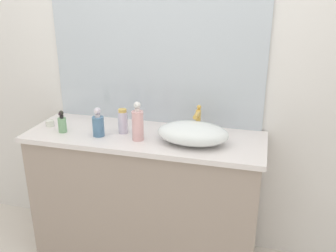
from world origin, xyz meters
name	(u,v)px	position (x,y,z in m)	size (l,w,h in m)	color
bathroom_wall_rear	(170,61)	(0.00, 0.73, 1.30)	(6.00, 0.06, 2.60)	silver
vanity_counter	(146,197)	(-0.08, 0.43, 0.45)	(1.48, 0.51, 0.89)	gray
wall_mirror_panel	(155,38)	(-0.08, 0.69, 1.45)	(1.40, 0.01, 1.11)	#B2BCC6
sink_basin	(193,133)	(0.23, 0.38, 0.95)	(0.42, 0.27, 0.13)	silver
faucet	(198,118)	(0.23, 0.53, 1.00)	(0.03, 0.14, 0.18)	gold
soap_dispenser	(62,123)	(-0.59, 0.35, 0.95)	(0.05, 0.05, 0.14)	#76A676
lotion_bottle	(123,121)	(-0.22, 0.43, 0.97)	(0.06, 0.06, 0.15)	silver
perfume_bottle	(98,124)	(-0.35, 0.35, 0.97)	(0.07, 0.07, 0.18)	#4A7092
spray_can	(138,124)	(-0.09, 0.35, 0.99)	(0.07, 0.07, 0.24)	#D8A3A3
candle_jar	(50,123)	(-0.73, 0.42, 0.91)	(0.05, 0.05, 0.04)	silver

